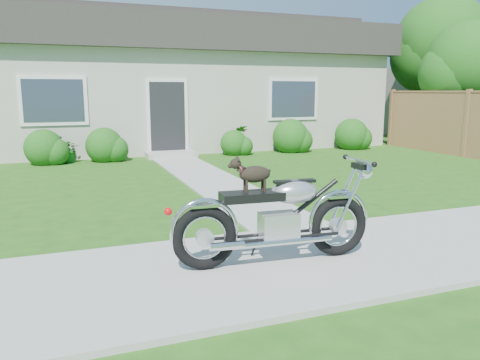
# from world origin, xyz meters

# --- Properties ---
(ground) EXTENTS (80.00, 80.00, 0.00)m
(ground) POSITION_xyz_m (0.00, 0.00, 0.00)
(ground) COLOR #235114
(ground) RESTS_ON ground
(sidewalk) EXTENTS (24.00, 2.20, 0.04)m
(sidewalk) POSITION_xyz_m (0.00, 0.00, 0.02)
(sidewalk) COLOR #9E9B93
(sidewalk) RESTS_ON ground
(walkway) EXTENTS (1.20, 8.00, 0.03)m
(walkway) POSITION_xyz_m (-1.50, 5.00, 0.01)
(walkway) COLOR #9E9B93
(walkway) RESTS_ON ground
(house) EXTENTS (12.60, 7.03, 4.50)m
(house) POSITION_xyz_m (-0.00, 11.99, 2.16)
(house) COLOR beige
(house) RESTS_ON ground
(fence) EXTENTS (0.12, 6.62, 1.90)m
(fence) POSITION_xyz_m (6.30, 5.75, 0.94)
(fence) COLOR #A5754A
(fence) RESTS_ON ground
(tree_near) EXTENTS (2.65, 2.60, 3.99)m
(tree_near) POSITION_xyz_m (7.71, 7.01, 2.55)
(tree_near) COLOR #3D2B1C
(tree_near) RESTS_ON ground
(tree_far) EXTENTS (3.37, 3.37, 5.16)m
(tree_far) POSITION_xyz_m (8.63, 9.14, 3.31)
(tree_far) COLOR #3D2B1C
(tree_far) RESTS_ON ground
(shrub_row) EXTENTS (10.20, 1.10, 1.10)m
(shrub_row) POSITION_xyz_m (0.18, 8.50, 0.43)
(shrub_row) COLOR #1E5616
(shrub_row) RESTS_ON ground
(potted_plant_left) EXTENTS (0.81, 0.82, 0.69)m
(potted_plant_left) POSITION_xyz_m (-4.24, 8.55, 0.34)
(potted_plant_left) COLOR #185B19
(potted_plant_left) RESTS_ON ground
(potted_plant_right) EXTENTS (0.59, 0.59, 0.86)m
(potted_plant_right) POSITION_xyz_m (0.58, 8.55, 0.43)
(potted_plant_right) COLOR #30631B
(potted_plant_right) RESTS_ON ground
(motorcycle_with_dog) EXTENTS (2.22, 0.60, 1.13)m
(motorcycle_with_dog) POSITION_xyz_m (-2.25, -0.03, 0.54)
(motorcycle_with_dog) COLOR black
(motorcycle_with_dog) RESTS_ON sidewalk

